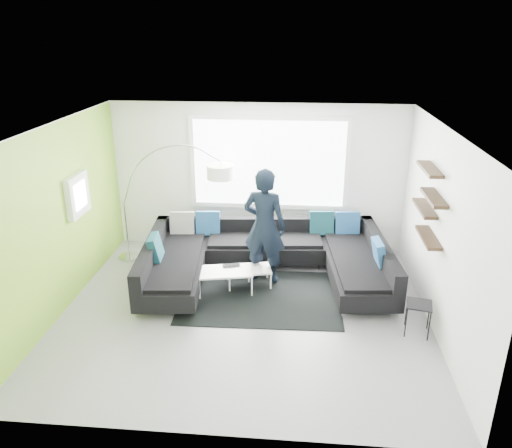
{
  "coord_description": "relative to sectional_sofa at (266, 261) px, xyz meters",
  "views": [
    {
      "loc": [
        0.77,
        -6.56,
        4.05
      ],
      "look_at": [
        0.1,
        0.9,
        1.09
      ],
      "focal_mm": 35.0,
      "sensor_mm": 36.0,
      "label": 1
    }
  ],
  "objects": [
    {
      "name": "ground",
      "position": [
        -0.26,
        -1.0,
        -0.38
      ],
      "size": [
        5.5,
        5.5,
        0.0
      ],
      "primitive_type": "plane",
      "color": "gray",
      "rests_on": "ground"
    },
    {
      "name": "side_table",
      "position": [
        2.24,
        -1.34,
        -0.15
      ],
      "size": [
        0.4,
        0.4,
        0.47
      ],
      "primitive_type": "cube",
      "rotation": [
        0.0,
        0.0,
        -0.2
      ],
      "color": "black",
      "rests_on": "ground"
    },
    {
      "name": "sectional_sofa",
      "position": [
        0.0,
        0.0,
        0.0
      ],
      "size": [
        4.23,
        2.84,
        0.87
      ],
      "rotation": [
        0.0,
        0.0,
        0.09
      ],
      "color": "black",
      "rests_on": "ground"
    },
    {
      "name": "arc_lamp",
      "position": [
        -2.63,
        0.71,
        0.71
      ],
      "size": [
        2.05,
        0.66,
        2.19
      ],
      "primitive_type": null,
      "rotation": [
        0.0,
        0.0,
        -0.05
      ],
      "color": "silver",
      "rests_on": "ground"
    },
    {
      "name": "laptop",
      "position": [
        -0.55,
        -0.24,
        -0.0
      ],
      "size": [
        0.4,
        0.36,
        0.02
      ],
      "primitive_type": "imported",
      "rotation": [
        0.0,
        0.0,
        0.33
      ],
      "color": "black",
      "rests_on": "coffee_table"
    },
    {
      "name": "coffee_table",
      "position": [
        -0.46,
        -0.26,
        -0.2
      ],
      "size": [
        1.25,
        0.88,
        0.37
      ],
      "primitive_type": "cube",
      "rotation": [
        0.0,
        0.0,
        0.21
      ],
      "color": "silver",
      "rests_on": "ground"
    },
    {
      "name": "rug",
      "position": [
        -0.05,
        -0.53,
        -0.38
      ],
      "size": [
        2.58,
        1.91,
        0.01
      ],
      "primitive_type": "cube",
      "rotation": [
        0.0,
        0.0,
        0.03
      ],
      "color": "black",
      "rests_on": "ground"
    },
    {
      "name": "room_shell",
      "position": [
        -0.22,
        -0.79,
        1.43
      ],
      "size": [
        5.54,
        5.04,
        2.82
      ],
      "color": "white",
      "rests_on": "ground"
    },
    {
      "name": "person",
      "position": [
        -0.03,
        0.08,
        0.61
      ],
      "size": [
        0.93,
        0.79,
        1.98
      ],
      "primitive_type": "imported",
      "rotation": [
        0.0,
        0.0,
        2.91
      ],
      "color": "black",
      "rests_on": "ground"
    }
  ]
}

